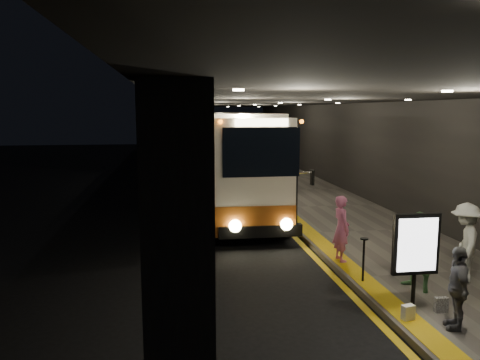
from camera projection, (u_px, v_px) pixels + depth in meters
ground at (226, 249)px, 13.82m from camera, size 90.00×90.00×0.00m
lane_line_white at (166, 214)px, 18.45m from camera, size 0.12×50.00×0.01m
kerb_stripe_yellow at (269, 211)px, 19.05m from camera, size 0.18×50.00×0.01m
sidewalk at (326, 208)px, 19.39m from camera, size 4.50×50.00×0.15m
tactile_strip at (281, 207)px, 19.10m from camera, size 0.50×50.00×0.01m
terminal_wall at (380, 137)px, 19.29m from camera, size 0.10×50.00×6.00m
support_columns at (173, 162)px, 17.20m from camera, size 0.80×24.80×4.40m
canopy at (274, 97)px, 18.40m from camera, size 9.00×50.00×0.40m
coach_main at (233, 164)px, 19.42m from camera, size 3.02×12.45×3.85m
coach_second at (211, 146)px, 30.92m from camera, size 2.48×11.54×3.62m
coach_third at (200, 138)px, 42.12m from camera, size 2.33×10.98×3.45m
passenger_boarding at (341, 228)px, 12.18m from camera, size 0.46×0.66×1.74m
passenger_waiting_green at (420, 252)px, 10.16m from camera, size 0.82×0.98×1.74m
passenger_waiting_white at (465, 243)px, 10.70m from camera, size 1.07×1.30×1.84m
passenger_waiting_grey at (457, 288)px, 8.38m from camera, size 0.72×1.00×1.53m
bag_polka at (441, 305)px, 9.13m from camera, size 0.25×0.12×0.30m
bag_plain at (408, 313)px, 8.79m from camera, size 0.26×0.19×0.29m
info_sign at (416, 246)px, 8.99m from camera, size 0.93×0.13×1.97m
stanchion_post at (363, 260)px, 10.72m from camera, size 0.05×0.05×1.02m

